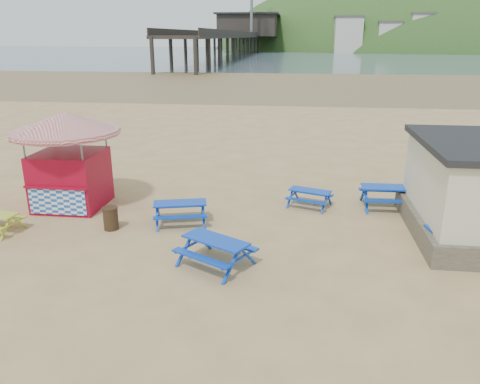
# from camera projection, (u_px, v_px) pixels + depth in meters

# --- Properties ---
(ground) EXTENTS (400.00, 400.00, 0.00)m
(ground) POSITION_uv_depth(u_px,v_px,m) (204.00, 234.00, 15.49)
(ground) COLOR tan
(ground) RESTS_ON ground
(wet_sand) EXTENTS (400.00, 400.00, 0.00)m
(wet_sand) POSITION_uv_depth(u_px,v_px,m) (279.00, 81.00, 67.25)
(wet_sand) COLOR olive
(wet_sand) RESTS_ON ground
(sea) EXTENTS (400.00, 400.00, 0.00)m
(sea) POSITION_uv_depth(u_px,v_px,m) (293.00, 53.00, 175.47)
(sea) COLOR #4A5C6A
(sea) RESTS_ON ground
(picnic_table_blue_a) EXTENTS (2.12, 1.87, 0.76)m
(picnic_table_blue_a) POSITION_uv_depth(u_px,v_px,m) (180.00, 213.00, 16.27)
(picnic_table_blue_a) COLOR #0B23B6
(picnic_table_blue_a) RESTS_ON ground
(picnic_table_blue_b) EXTENTS (1.89, 1.71, 0.65)m
(picnic_table_blue_b) POSITION_uv_depth(u_px,v_px,m) (310.00, 198.00, 17.88)
(picnic_table_blue_b) COLOR #0B23B6
(picnic_table_blue_b) RESTS_ON ground
(picnic_table_blue_c) EXTENTS (2.07, 1.69, 0.85)m
(picnic_table_blue_c) POSITION_uv_depth(u_px,v_px,m) (388.00, 197.00, 17.68)
(picnic_table_blue_c) COLOR #0B23B6
(picnic_table_blue_c) RESTS_ON ground
(picnic_table_blue_d) EXTENTS (2.45, 2.31, 0.81)m
(picnic_table_blue_d) POSITION_uv_depth(u_px,v_px,m) (216.00, 252.00, 13.23)
(picnic_table_blue_d) COLOR #0B23B6
(picnic_table_blue_d) RESTS_ON ground
(picnic_table_blue_f) EXTENTS (2.03, 1.74, 0.76)m
(picnic_table_blue_f) POSITION_uv_depth(u_px,v_px,m) (457.00, 240.00, 14.09)
(picnic_table_blue_f) COLOR #0B23B6
(picnic_table_blue_f) RESTS_ON ground
(ice_cream_kiosk) EXTENTS (4.05, 4.05, 3.62)m
(ice_cream_kiosk) POSITION_uv_depth(u_px,v_px,m) (67.00, 148.00, 17.30)
(ice_cream_kiosk) COLOR maroon
(ice_cream_kiosk) RESTS_ON ground
(litter_bin) EXTENTS (0.53, 0.53, 0.78)m
(litter_bin) POSITION_uv_depth(u_px,v_px,m) (111.00, 218.00, 15.73)
(litter_bin) COLOR #382414
(litter_bin) RESTS_ON ground
(pier) EXTENTS (24.00, 220.00, 39.29)m
(pier) POSITION_uv_depth(u_px,v_px,m) (247.00, 38.00, 183.58)
(pier) COLOR black
(pier) RESTS_ON ground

